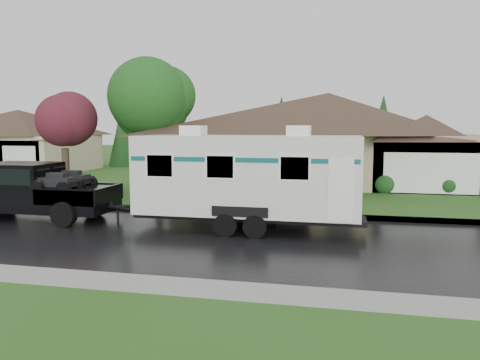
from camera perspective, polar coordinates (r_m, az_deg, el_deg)
name	(u,v)px	position (r m, az deg, el deg)	size (l,w,h in m)	color
ground	(258,227)	(17.03, 2.20, -5.78)	(140.00, 140.00, 0.00)	#2E561A
road	(247,240)	(15.12, 0.86, -7.34)	(140.00, 8.00, 0.01)	black
curb	(268,214)	(19.19, 3.39, -4.15)	(140.00, 0.50, 0.15)	gray
lawn	(297,180)	(31.72, 6.97, 0.04)	(140.00, 26.00, 0.15)	#2E561A
house_main	(332,127)	(30.23, 11.21, 6.33)	(19.44, 10.80, 6.90)	gray
house_far	(20,135)	(40.62, -25.23, 4.97)	(10.80, 8.64, 5.80)	tan
tree_left_green	(157,101)	(25.33, -10.08, 9.49)	(4.21, 4.21, 6.97)	#382B1E
tree_red	(64,122)	(26.10, -20.67, 6.66)	(3.25, 3.25, 5.38)	#382B1E
shrub_row	(324,182)	(25.87, 10.21, -0.19)	(13.60, 1.00, 1.00)	#143814
pickup_truck	(28,189)	(20.20, -24.39, -1.01)	(6.63, 2.52, 2.21)	black
travel_trailer	(248,175)	(16.44, 0.97, 0.65)	(8.17, 2.87, 3.67)	silver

